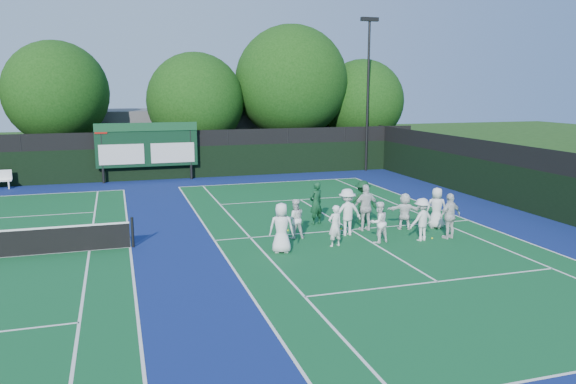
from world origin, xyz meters
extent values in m
plane|color=#1A3D10|center=(0.00, 0.00, 0.00)|extent=(120.00, 120.00, 0.00)
cube|color=navy|center=(-6.00, 1.00, 0.00)|extent=(34.00, 32.00, 0.01)
cube|color=#104E25|center=(0.00, 1.00, 0.01)|extent=(10.97, 23.77, 0.00)
cube|color=silver|center=(0.00, 12.88, 0.01)|extent=(10.97, 0.08, 0.00)
cube|color=silver|center=(-5.49, 1.00, 0.01)|extent=(0.08, 23.77, 0.00)
cube|color=silver|center=(5.49, 1.00, 0.01)|extent=(0.08, 23.77, 0.00)
cube|color=silver|center=(-4.12, 1.00, 0.01)|extent=(0.08, 23.77, 0.00)
cube|color=silver|center=(4.12, 1.00, 0.01)|extent=(0.08, 23.77, 0.00)
cube|color=silver|center=(0.00, -5.40, 0.01)|extent=(8.23, 0.08, 0.00)
cube|color=silver|center=(0.00, 7.40, 0.01)|extent=(8.23, 0.08, 0.00)
cube|color=silver|center=(0.00, 1.00, 0.01)|extent=(0.08, 12.80, 0.00)
cube|color=silver|center=(-14.00, 12.88, 0.01)|extent=(10.97, 0.08, 0.00)
cube|color=silver|center=(-8.52, 1.00, 0.01)|extent=(0.08, 23.77, 0.00)
cube|color=silver|center=(-9.88, 1.00, 0.01)|extent=(0.08, 23.77, 0.00)
cube|color=black|center=(-6.00, 16.00, 1.00)|extent=(34.00, 0.08, 2.00)
cube|color=black|center=(-6.00, 16.00, 2.50)|extent=(34.00, 0.05, 1.00)
cube|color=black|center=(9.00, 1.00, 1.00)|extent=(0.08, 32.00, 2.00)
cube|color=black|center=(9.00, 1.00, 2.50)|extent=(0.05, 32.00, 1.00)
cylinder|color=black|center=(-9.60, 15.60, 1.75)|extent=(0.16, 0.16, 3.50)
cylinder|color=black|center=(-4.40, 15.60, 1.75)|extent=(0.16, 0.16, 3.50)
cube|color=black|center=(-7.00, 15.60, 2.20)|extent=(6.00, 0.15, 2.60)
cube|color=#134223|center=(-7.00, 15.50, 3.30)|extent=(6.00, 0.05, 0.50)
cube|color=silver|center=(-8.50, 15.50, 1.70)|extent=(2.60, 0.04, 1.20)
cube|color=silver|center=(-5.50, 15.50, 1.70)|extent=(2.60, 0.04, 1.20)
cube|color=#9C140D|center=(-9.60, 15.50, 3.20)|extent=(0.70, 0.04, 0.50)
cube|color=#545459|center=(-2.00, 24.00, 2.00)|extent=(18.00, 6.00, 4.00)
cylinder|color=black|center=(7.50, 15.70, 5.00)|extent=(0.16, 0.16, 10.00)
cube|color=black|center=(7.50, 15.70, 10.00)|extent=(1.20, 0.30, 0.25)
cylinder|color=black|center=(-8.40, 1.00, 0.55)|extent=(0.10, 0.10, 1.10)
cube|color=white|center=(-14.68, 15.30, 0.22)|extent=(0.10, 0.39, 0.44)
cylinder|color=black|center=(-12.22, 19.50, 1.43)|extent=(0.44, 0.44, 2.85)
sphere|color=#10350C|center=(-12.22, 19.50, 5.29)|extent=(6.49, 6.49, 6.49)
sphere|color=#10350C|center=(-11.62, 19.80, 4.64)|extent=(4.54, 4.54, 4.54)
cylinder|color=black|center=(-3.48, 19.50, 1.13)|extent=(0.44, 0.44, 2.26)
sphere|color=#10350C|center=(-3.48, 19.50, 4.71)|extent=(6.53, 6.53, 6.53)
sphere|color=#10350C|center=(-2.88, 19.80, 4.05)|extent=(4.57, 4.57, 4.57)
cylinder|color=black|center=(3.33, 19.50, 1.50)|extent=(0.44, 0.44, 3.00)
sphere|color=#10350C|center=(3.33, 19.50, 5.99)|extent=(7.98, 7.98, 7.98)
sphere|color=#10350C|center=(3.93, 19.80, 5.19)|extent=(5.59, 5.59, 5.59)
cylinder|color=black|center=(8.83, 19.50, 1.16)|extent=(0.44, 0.44, 2.31)
sphere|color=#10350C|center=(8.83, 19.50, 4.61)|extent=(6.14, 6.14, 6.14)
sphere|color=#10350C|center=(9.43, 19.80, 4.00)|extent=(4.30, 4.30, 4.30)
sphere|color=#C7D619|center=(-0.19, 4.00, 0.03)|extent=(0.07, 0.07, 0.07)
sphere|color=#C7D619|center=(2.38, -1.19, 0.03)|extent=(0.07, 0.07, 0.07)
sphere|color=#C7D619|center=(-2.45, 1.54, 0.03)|extent=(0.07, 0.07, 0.07)
sphere|color=#C7D619|center=(-0.35, 1.13, 0.03)|extent=(0.07, 0.07, 0.07)
sphere|color=#C7D619|center=(1.23, 0.47, 0.03)|extent=(0.07, 0.07, 0.07)
imported|color=white|center=(-3.52, -1.18, 0.88)|extent=(0.98, 0.77, 1.75)
imported|color=white|center=(-1.48, -1.02, 0.76)|extent=(0.62, 0.48, 1.52)
imported|color=white|center=(0.25, -1.00, 0.77)|extent=(0.85, 0.73, 1.53)
imported|color=silver|center=(1.88, -1.23, 0.80)|extent=(1.16, 0.84, 1.61)
imported|color=silver|center=(3.04, -1.28, 0.87)|extent=(1.09, 0.67, 1.74)
imported|color=white|center=(-2.51, 0.45, 0.76)|extent=(0.80, 0.65, 1.52)
imported|color=white|center=(-0.46, 0.30, 0.91)|extent=(1.19, 0.69, 1.82)
imported|color=silver|center=(0.53, 0.73, 0.93)|extent=(1.10, 0.47, 1.87)
imported|color=white|center=(2.12, 0.49, 0.74)|extent=(1.44, 0.90, 1.48)
imported|color=silver|center=(3.43, 0.27, 0.83)|extent=(0.95, 0.78, 1.67)
imported|color=#103D21|center=(-1.02, 2.26, 0.90)|extent=(0.77, 0.65, 1.80)
imported|color=#0E351A|center=(0.99, 2.06, 0.89)|extent=(1.31, 1.00, 1.79)
camera|label=1|loc=(-8.81, -19.09, 5.62)|focal=35.00mm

